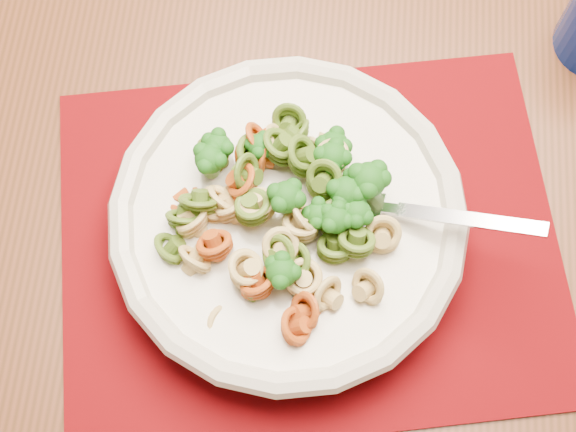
% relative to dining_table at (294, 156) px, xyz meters
% --- Properties ---
extents(dining_table, '(1.55, 1.22, 0.72)m').
position_rel_dining_table_xyz_m(dining_table, '(0.00, 0.00, 0.00)').
color(dining_table, '#5B2C19').
rests_on(dining_table, ground).
extents(placemat, '(0.50, 0.46, 0.00)m').
position_rel_dining_table_xyz_m(placemat, '(0.06, -0.11, 0.10)').
color(placemat, '#600406').
rests_on(placemat, dining_table).
extents(pasta_bowl, '(0.28, 0.28, 0.05)m').
position_rel_dining_table_xyz_m(pasta_bowl, '(0.04, -0.11, 0.13)').
color(pasta_bowl, beige).
rests_on(pasta_bowl, placemat).
extents(pasta_broccoli_heap, '(0.24, 0.24, 0.06)m').
position_rel_dining_table_xyz_m(pasta_broccoli_heap, '(0.04, -0.11, 0.15)').
color(pasta_broccoli_heap, tan).
rests_on(pasta_broccoli_heap, pasta_bowl).
extents(fork, '(0.18, 0.04, 0.08)m').
position_rel_dining_table_xyz_m(fork, '(0.09, -0.08, 0.15)').
color(fork, silver).
rests_on(fork, pasta_bowl).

